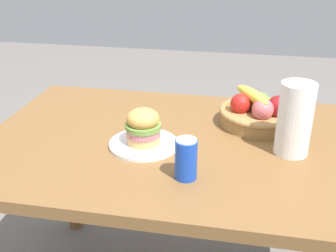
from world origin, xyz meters
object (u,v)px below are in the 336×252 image
object	(u,v)px
sandwich	(143,126)
soda_can	(186,159)
plate	(144,144)
paper_towel_roll	(295,119)
fruit_basket	(258,112)

from	to	relation	value
sandwich	soda_can	world-z (taller)	sandwich
plate	paper_towel_roll	world-z (taller)	paper_towel_roll
soda_can	fruit_basket	distance (m)	0.47
fruit_basket	paper_towel_roll	xyz separation A→B (m)	(0.11, -0.21, 0.07)
sandwich	fruit_basket	distance (m)	0.45
soda_can	paper_towel_roll	distance (m)	0.39
fruit_basket	paper_towel_roll	world-z (taller)	paper_towel_roll
fruit_basket	sandwich	bearing A→B (deg)	-146.53
soda_can	fruit_basket	xyz separation A→B (m)	(0.21, 0.42, -0.01)
paper_towel_roll	sandwich	bearing A→B (deg)	-174.84
plate	fruit_basket	world-z (taller)	fruit_basket
soda_can	paper_towel_roll	size ratio (longest dim) A/B	0.53
soda_can	fruit_basket	world-z (taller)	fruit_basket
sandwich	paper_towel_roll	distance (m)	0.49
sandwich	paper_towel_roll	world-z (taller)	paper_towel_roll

